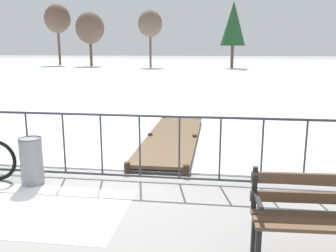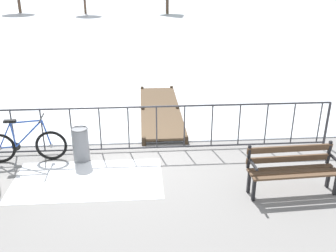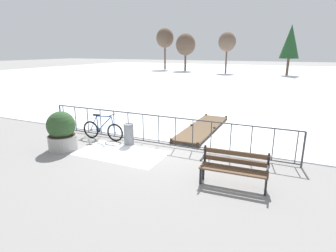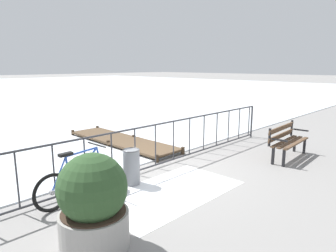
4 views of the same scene
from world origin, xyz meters
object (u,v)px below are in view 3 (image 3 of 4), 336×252
at_px(bicycle_near_railing, 103,130).
at_px(planter_with_shrub, 62,131).
at_px(trash_bin, 129,134).
at_px(park_bench, 234,166).

bearing_deg(bicycle_near_railing, planter_with_shrub, -112.53).
bearing_deg(trash_bin, park_bench, -20.98).
height_order(park_bench, trash_bin, park_bench).
relative_size(planter_with_shrub, trash_bin, 1.76).
xyz_separation_m(park_bench, trash_bin, (-3.96, 1.52, -0.14)).
xyz_separation_m(bicycle_near_railing, trash_bin, (1.16, -0.04, 0.00)).
bearing_deg(planter_with_shrub, park_bench, -1.73).
xyz_separation_m(bicycle_near_railing, park_bench, (5.12, -1.56, 0.14)).
xyz_separation_m(planter_with_shrub, trash_bin, (1.73, 1.35, -0.25)).
bearing_deg(bicycle_near_railing, park_bench, -16.93).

